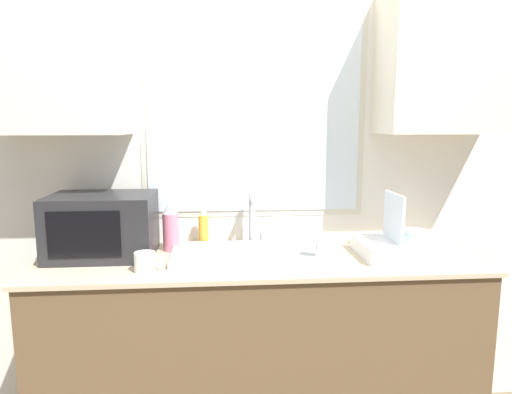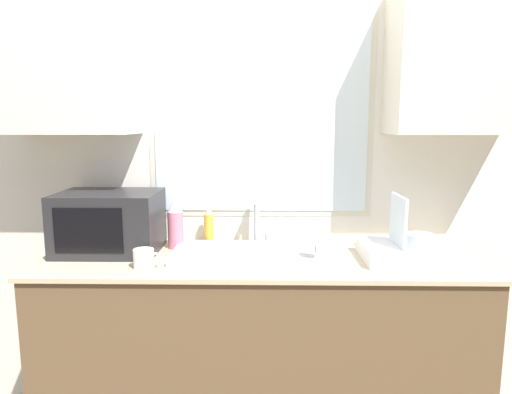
# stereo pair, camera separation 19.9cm
# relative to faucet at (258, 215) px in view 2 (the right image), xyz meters

# --- Properties ---
(countertop) EXTENTS (1.97, 0.62, 0.94)m
(countertop) POSITION_rel_faucet_xyz_m (0.01, -0.19, -0.62)
(countertop) COLOR brown
(countertop) RESTS_ON ground_plane
(wall_back) EXTENTS (6.00, 0.38, 2.60)m
(wall_back) POSITION_rel_faucet_xyz_m (0.01, 0.10, 0.32)
(wall_back) COLOR silver
(wall_back) RESTS_ON ground_plane
(sink_basin) EXTENTS (0.76, 0.35, 0.03)m
(sink_basin) POSITION_rel_faucet_xyz_m (-0.00, -0.18, -0.14)
(sink_basin) COLOR #9EA0A5
(sink_basin) RESTS_ON countertop
(faucet) EXTENTS (0.08, 0.18, 0.26)m
(faucet) POSITION_rel_faucet_xyz_m (0.00, 0.00, 0.00)
(faucet) COLOR #B7B7BC
(faucet) RESTS_ON countertop
(microwave) EXTENTS (0.46, 0.35, 0.28)m
(microwave) POSITION_rel_faucet_xyz_m (-0.69, -0.11, -0.01)
(microwave) COLOR #232326
(microwave) RESTS_ON countertop
(dish_rack) EXTENTS (0.30, 0.31, 0.29)m
(dish_rack) POSITION_rel_faucet_xyz_m (0.63, -0.23, -0.10)
(dish_rack) COLOR white
(dish_rack) RESTS_ON countertop
(spray_bottle) EXTENTS (0.08, 0.08, 0.24)m
(spray_bottle) POSITION_rel_faucet_xyz_m (-0.40, -0.05, -0.04)
(spray_bottle) COLOR #D8728C
(spray_bottle) RESTS_ON countertop
(soap_bottle) EXTENTS (0.05, 0.05, 0.18)m
(soap_bottle) POSITION_rel_faucet_xyz_m (-0.24, 0.03, -0.07)
(soap_bottle) COLOR gold
(soap_bottle) RESTS_ON countertop
(mug_near_sink) EXTENTS (0.12, 0.09, 0.08)m
(mug_near_sink) POSITION_rel_faucet_xyz_m (-0.47, -0.36, -0.11)
(mug_near_sink) COLOR white
(mug_near_sink) RESTS_ON countertop
(wine_glass) EXTENTS (0.07, 0.07, 0.18)m
(wine_glass) POSITION_rel_faucet_xyz_m (0.25, -0.31, -0.02)
(wine_glass) COLOR silver
(wine_glass) RESTS_ON countertop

